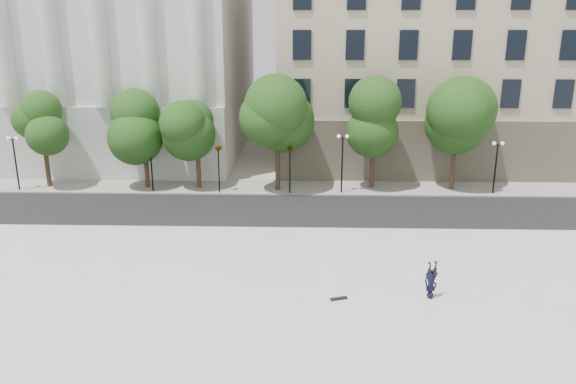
{
  "coord_description": "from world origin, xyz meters",
  "views": [
    {
      "loc": [
        4.21,
        -17.77,
        12.19
      ],
      "look_at": [
        3.41,
        10.0,
        3.87
      ],
      "focal_mm": 35.0,
      "sensor_mm": 36.0,
      "label": 1
    }
  ],
  "objects_px": {
    "person_lying": "(430,293)",
    "traffic_light_east": "(290,146)",
    "traffic_light_west": "(218,144)",
    "skateboard": "(339,299)"
  },
  "relations": [
    {
      "from": "person_lying",
      "to": "traffic_light_east",
      "type": "bearing_deg",
      "value": 94.25
    },
    {
      "from": "traffic_light_west",
      "to": "person_lying",
      "type": "distance_m",
      "value": 21.2
    },
    {
      "from": "person_lying",
      "to": "skateboard",
      "type": "relative_size",
      "value": 2.25
    },
    {
      "from": "traffic_light_west",
      "to": "skateboard",
      "type": "relative_size",
      "value": 5.55
    },
    {
      "from": "traffic_light_east",
      "to": "skateboard",
      "type": "distance_m",
      "value": 17.96
    },
    {
      "from": "skateboard",
      "to": "traffic_light_east",
      "type": "bearing_deg",
      "value": 80.15
    },
    {
      "from": "traffic_light_east",
      "to": "skateboard",
      "type": "height_order",
      "value": "traffic_light_east"
    },
    {
      "from": "person_lying",
      "to": "traffic_light_west",
      "type": "bearing_deg",
      "value": 107.78
    },
    {
      "from": "traffic_light_east",
      "to": "skateboard",
      "type": "xyz_separation_m",
      "value": [
        2.63,
        -17.48,
        -3.18
      ]
    },
    {
      "from": "traffic_light_east",
      "to": "person_lying",
      "type": "xyz_separation_m",
      "value": [
        6.73,
        -17.21,
        -2.98
      ]
    }
  ]
}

